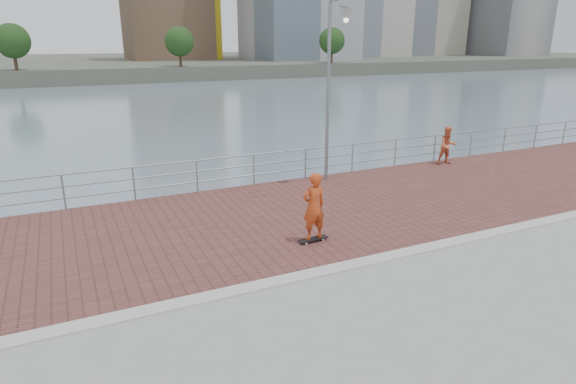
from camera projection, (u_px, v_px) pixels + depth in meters
name	position (u px, v px, depth m)	size (l,w,h in m)	color
water	(324.00, 348.00, 11.33)	(400.00, 400.00, 0.00)	slate
brick_lane	(264.00, 219.00, 13.83)	(40.00, 6.80, 0.02)	brown
curb	(326.00, 271.00, 10.72)	(40.00, 0.40, 0.06)	#B7B5AD
far_shore	(76.00, 64.00, 116.48)	(320.00, 95.00, 2.50)	#4C5142
guardrail	(226.00, 169.00, 16.55)	(39.06, 0.06, 1.13)	#8C9EA8
street_lamp	(336.00, 57.00, 16.11)	(0.45, 1.31, 6.19)	gray
skateboard	(313.00, 239.00, 12.27)	(0.80, 0.25, 0.09)	black
skateboarder	(314.00, 206.00, 12.00)	(0.63, 0.42, 1.74)	#BF4119
bystander	(448.00, 146.00, 19.76)	(0.75, 0.58, 1.54)	#E16B42
shoreline_trees	(61.00, 42.00, 74.33)	(109.63, 5.10, 6.80)	#473323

